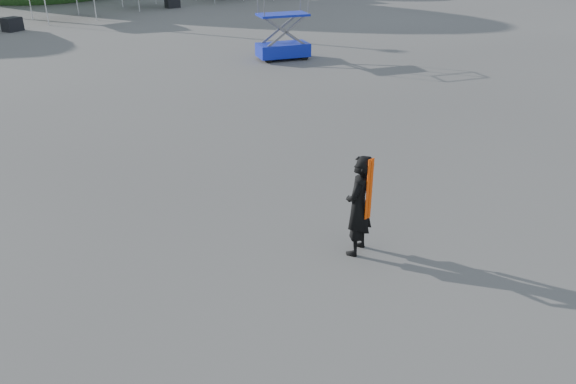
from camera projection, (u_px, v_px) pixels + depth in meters
ground at (251, 231)px, 10.96m from camera, size 120.00×120.00×0.00m
man at (359, 205)px, 9.87m from camera, size 0.81×0.69×1.89m
scissor_lift at (283, 26)px, 23.48m from camera, size 2.41×1.76×2.80m
crate_mid at (12, 24)px, 29.89m from camera, size 1.10×0.99×0.70m
crate_east at (172, 2)px, 37.61m from camera, size 0.93×0.75×0.68m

